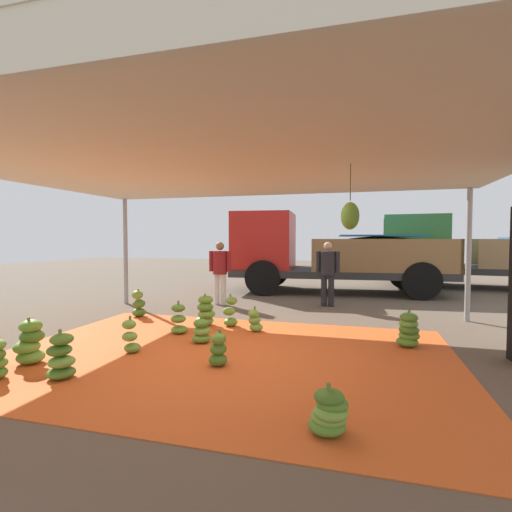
{
  "coord_description": "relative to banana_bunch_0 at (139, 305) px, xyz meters",
  "views": [
    {
      "loc": [
        1.79,
        -4.8,
        1.6
      ],
      "look_at": [
        -0.05,
        1.84,
        1.29
      ],
      "focal_mm": 26.47,
      "sensor_mm": 36.0,
      "label": 1
    }
  ],
  "objects": [
    {
      "name": "ground_plane",
      "position": [
        2.58,
        1.06,
        -0.26
      ],
      "size": [
        40.0,
        40.0,
        0.0
      ],
      "primitive_type": "plane",
      "color": "brown"
    },
    {
      "name": "tent_canopy",
      "position": [
        2.59,
        -2.02,
        2.31
      ],
      "size": [
        8.0,
        7.0,
        2.65
      ],
      "color": "#9EA0A5",
      "rests_on": "ground"
    },
    {
      "name": "tarp_orange",
      "position": [
        2.58,
        -1.94,
        -0.25
      ],
      "size": [
        6.16,
        4.43,
        0.01
      ],
      "primitive_type": "cube",
      "color": "#E05B23",
      "rests_on": "ground"
    },
    {
      "name": "banana_bunch_12",
      "position": [
        1.44,
        -1.05,
        -0.02
      ],
      "size": [
        0.29,
        0.33,
        0.56
      ],
      "color": "#60932D",
      "rests_on": "tarp_orange"
    },
    {
      "name": "banana_bunch_2",
      "position": [
        2.09,
        -0.28,
        -0.0
      ],
      "size": [
        0.37,
        0.35,
        0.58
      ],
      "color": "#60932D",
      "rests_on": "tarp_orange"
    },
    {
      "name": "banana_bunch_0",
      "position": [
        0.0,
        0.0,
        0.0
      ],
      "size": [
        0.36,
        0.34,
        0.57
      ],
      "color": "#477523",
      "rests_on": "tarp_orange"
    },
    {
      "name": "cargo_truck_main",
      "position": [
        3.42,
        4.79,
        0.93
      ],
      "size": [
        6.38,
        2.88,
        2.4
      ],
      "color": "#2D2D2D",
      "rests_on": "ground"
    },
    {
      "name": "banana_bunch_11",
      "position": [
        1.29,
        -2.19,
        -0.03
      ],
      "size": [
        0.32,
        0.34,
        0.52
      ],
      "color": "#6B9E38",
      "rests_on": "tarp_orange"
    },
    {
      "name": "banana_bunch_6",
      "position": [
        2.66,
        -2.36,
        -0.05
      ],
      "size": [
        0.33,
        0.33,
        0.46
      ],
      "color": "#477523",
      "rests_on": "tarp_orange"
    },
    {
      "name": "worker_0",
      "position": [
        1.08,
        1.83,
        0.64
      ],
      "size": [
        0.56,
        0.34,
        1.53
      ],
      "color": "silver",
      "rests_on": "ground"
    },
    {
      "name": "banana_bunch_8",
      "position": [
        2.03,
        -1.46,
        -0.07
      ],
      "size": [
        0.39,
        0.39,
        0.42
      ],
      "color": "#60932D",
      "rests_on": "tarp_orange"
    },
    {
      "name": "banana_bunch_7",
      "position": [
        5.06,
        -0.83,
        -0.01
      ],
      "size": [
        0.4,
        0.4,
        0.55
      ],
      "color": "#518428",
      "rests_on": "tarp_orange"
    },
    {
      "name": "banana_bunch_10",
      "position": [
        1.07,
        -3.23,
        -0.01
      ],
      "size": [
        0.44,
        0.41,
        0.56
      ],
      "color": "#477523",
      "rests_on": "tarp_orange"
    },
    {
      "name": "banana_bunch_3",
      "position": [
        1.63,
        -0.36,
        0.01
      ],
      "size": [
        0.48,
        0.48,
        0.59
      ],
      "color": "#75A83D",
      "rests_on": "tarp_orange"
    },
    {
      "name": "banana_bunch_4",
      "position": [
        0.3,
        -2.92,
        0.01
      ],
      "size": [
        0.46,
        0.44,
        0.59
      ],
      "color": "#6B9E38",
      "rests_on": "tarp_orange"
    },
    {
      "name": "banana_bunch_5",
      "position": [
        2.63,
        -0.56,
        -0.07
      ],
      "size": [
        0.31,
        0.29,
        0.43
      ],
      "color": "#6B9E38",
      "rests_on": "tarp_orange"
    },
    {
      "name": "cargo_truck_far",
      "position": [
        8.38,
        7.12,
        0.92
      ],
      "size": [
        7.35,
        3.22,
        2.4
      ],
      "color": "#2D2D2D",
      "rests_on": "ground"
    },
    {
      "name": "banana_bunch_9",
      "position": [
        4.13,
        -3.66,
        -0.08
      ],
      "size": [
        0.44,
        0.43,
        0.41
      ],
      "color": "#518428",
      "rests_on": "tarp_orange"
    },
    {
      "name": "worker_1",
      "position": [
        3.62,
        2.3,
        0.64
      ],
      "size": [
        0.56,
        0.34,
        1.53
      ],
      "color": "#26262D",
      "rests_on": "ground"
    }
  ]
}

